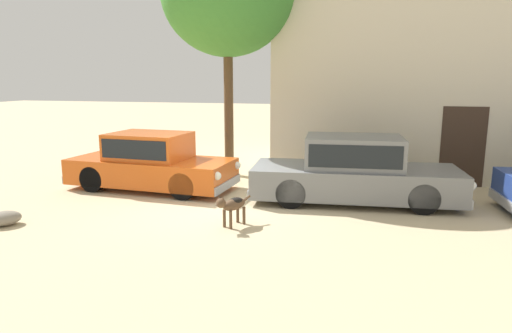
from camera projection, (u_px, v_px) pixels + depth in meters
The scene contains 5 objects.
ground_plane at pixel (215, 205), 10.08m from camera, with size 80.00×80.00×0.00m, color #CCB78E.
parked_sedan_nearest at pixel (151, 162), 11.50m from camera, with size 4.41×1.95×1.45m.
parked_sedan_second at pixel (354, 170), 10.26m from camera, with size 4.90×2.09×1.53m.
stray_dog_spotted at pixel (232, 205), 8.59m from camera, with size 0.50×0.90×0.65m.
rubble_pile at pixel (4, 218), 8.68m from camera, with size 0.62×0.45×0.28m, color gray.
Camera 1 is at (3.26, -9.20, 2.81)m, focal length 31.43 mm.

